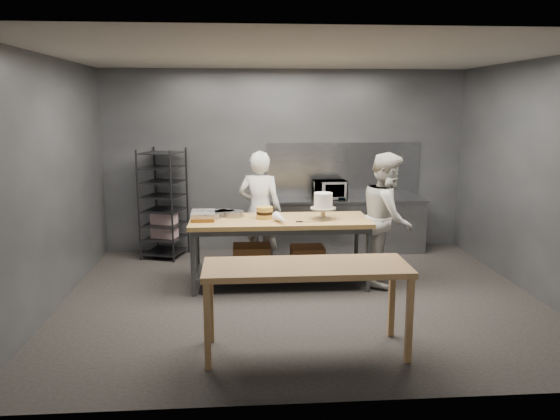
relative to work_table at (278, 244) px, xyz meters
name	(u,v)px	position (x,y,z in m)	size (l,w,h in m)	color
ground	(301,298)	(0.26, -0.55, -0.57)	(6.00, 6.00, 0.00)	black
back_wall	(285,161)	(0.26, 1.95, 0.93)	(6.00, 0.04, 3.00)	#4C4F54
work_table	(278,244)	(0.00, 0.00, 0.00)	(2.40, 0.90, 0.92)	olive
near_counter	(306,273)	(0.12, -2.09, 0.24)	(2.00, 0.70, 0.90)	olive
back_counter	(346,225)	(1.26, 1.63, -0.12)	(2.60, 0.60, 0.90)	slate
splashback_panel	(344,169)	(1.26, 1.93, 0.78)	(2.60, 0.02, 0.90)	slate
speed_rack	(164,204)	(-1.73, 1.55, 0.28)	(0.77, 0.80, 1.75)	black
chef_behind	(260,210)	(-0.21, 0.78, 0.31)	(0.65, 0.42, 1.77)	silver
chef_right	(387,218)	(1.49, 0.01, 0.33)	(0.87, 0.68, 1.80)	beige
microwave	(330,190)	(0.97, 1.63, 0.48)	(0.54, 0.37, 0.30)	black
frosted_cake_stand	(323,203)	(0.60, -0.07, 0.57)	(0.34, 0.34, 0.36)	#AEA38B
layer_cake	(265,213)	(-0.18, 0.03, 0.43)	(0.22, 0.22, 0.16)	gold
cake_pans	(222,214)	(-0.76, 0.21, 0.39)	(0.58, 0.41, 0.07)	gray
piping_bag	(281,219)	(0.02, -0.29, 0.41)	(0.12, 0.12, 0.38)	white
offset_spatula	(306,222)	(0.35, -0.24, 0.35)	(0.36, 0.02, 0.02)	slate
pastry_clamshells	(203,216)	(-1.00, 0.02, 0.40)	(0.32, 0.43, 0.11)	brown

